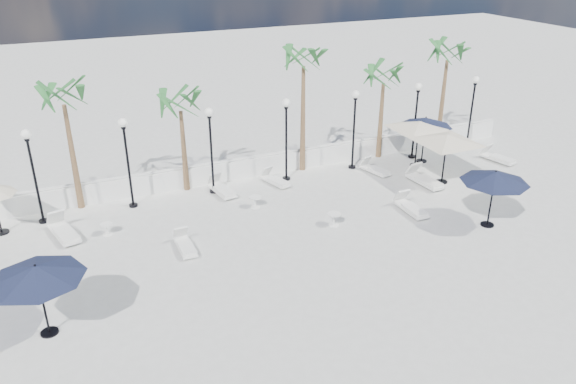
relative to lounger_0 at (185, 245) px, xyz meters
name	(u,v)px	position (x,y,z in m)	size (l,w,h in m)	color
ground	(357,244)	(5.91, -2.12, -0.20)	(100.00, 100.00, 0.00)	#AEADA8
balustrade	(278,163)	(5.91, 5.38, 0.26)	(26.00, 0.30, 1.01)	white
lamppost_0	(32,164)	(-4.59, 4.38, 2.29)	(0.36, 0.36, 3.84)	black
lamppost_1	(126,151)	(-1.09, 4.38, 2.29)	(0.36, 0.36, 3.84)	black
lamppost_2	(211,139)	(2.41, 4.38, 2.29)	(0.36, 0.36, 3.84)	black
lamppost_3	(286,128)	(5.91, 4.38, 2.29)	(0.36, 0.36, 3.84)	black
lamppost_4	(354,119)	(9.41, 4.38, 2.29)	(0.36, 0.36, 3.84)	black
lamppost_5	(416,110)	(12.91, 4.38, 2.29)	(0.36, 0.36, 3.84)	black
lamppost_6	(473,102)	(16.41, 4.38, 2.29)	(0.36, 0.36, 3.84)	black
palm_0	(63,101)	(-3.09, 5.18, 4.33)	(2.60, 2.60, 5.50)	brown
palm_1	(180,108)	(1.41, 5.18, 3.55)	(2.60, 2.60, 4.70)	brown
palm_2	(304,64)	(7.11, 5.18, 4.91)	(2.60, 2.60, 6.10)	brown
palm_3	(384,80)	(11.41, 5.18, 3.75)	(2.60, 2.60, 4.90)	brown
palm_4	(447,58)	(15.11, 5.18, 4.52)	(2.60, 2.60, 5.70)	brown
lounger_0	(185,245)	(0.00, 0.00, 0.00)	(0.54, 1.62, 0.61)	silver
lounger_1	(222,189)	(2.69, 4.10, 0.03)	(0.86, 1.90, 0.69)	silver
lounger_2	(64,231)	(-3.93, 2.78, 0.05)	(1.12, 2.11, 0.75)	silver
lounger_3	(275,180)	(5.24, 4.10, 0.00)	(0.97, 1.72, 0.61)	silver
lounger_4	(424,179)	(11.41, 1.30, 0.05)	(0.81, 2.04, 0.75)	silver
lounger_5	(375,169)	(10.07, 3.37, 0.00)	(0.90, 1.72, 0.62)	silver
lounger_6	(411,207)	(9.21, -0.78, 0.02)	(0.62, 1.81, 0.68)	silver
lounger_7	(498,157)	(16.49, 2.16, 0.02)	(0.96, 1.88, 0.67)	silver
side_table_0	(107,228)	(-2.42, 2.29, 0.07)	(0.47, 0.47, 0.46)	silver
side_table_1	(255,201)	(3.54, 2.20, 0.09)	(0.51, 0.51, 0.49)	silver
side_table_2	(334,218)	(5.78, -0.52, 0.11)	(0.53, 0.53, 0.52)	silver
parasol_navy_left	(36,273)	(-4.73, -2.99, 1.83)	(2.62, 2.62, 2.31)	black
parasol_navy_mid	(426,122)	(13.02, 3.70, 1.85)	(2.61, 2.61, 2.34)	black
parasol_navy_right	(495,177)	(11.30, -2.94, 1.84)	(2.59, 2.59, 2.32)	black
parasol_cream_sq_a	(419,122)	(12.38, 3.37, 2.03)	(4.91, 4.91, 2.41)	black
parasol_cream_sq_b	(447,135)	(12.31, 1.19, 2.08)	(4.93, 4.93, 2.47)	black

